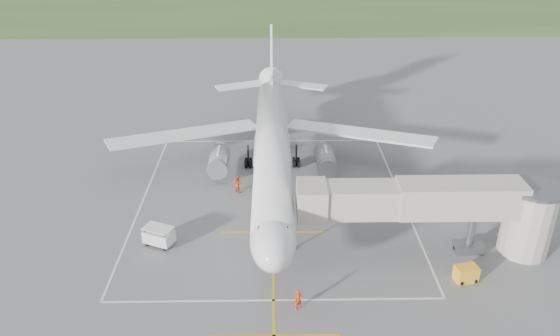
{
  "coord_description": "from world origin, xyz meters",
  "views": [
    {
      "loc": [
        -0.07,
        -54.77,
        29.61
      ],
      "look_at": [
        0.8,
        -4.0,
        4.0
      ],
      "focal_mm": 35.0,
      "sensor_mm": 36.0,
      "label": 1
    }
  ],
  "objects_px": {
    "airliner": "(272,146)",
    "baggage_cart": "(159,236)",
    "ramp_worker_nose": "(298,300)",
    "jet_bridge": "(450,207)",
    "ramp_worker_wing": "(238,184)",
    "gpu_unit": "(466,274)"
  },
  "relations": [
    {
      "from": "baggage_cart",
      "to": "jet_bridge",
      "type": "bearing_deg",
      "value": 20.47
    },
    {
      "from": "gpu_unit",
      "to": "jet_bridge",
      "type": "bearing_deg",
      "value": 88.2
    },
    {
      "from": "airliner",
      "to": "ramp_worker_nose",
      "type": "height_order",
      "value": "airliner"
    },
    {
      "from": "jet_bridge",
      "to": "ramp_worker_wing",
      "type": "height_order",
      "value": "jet_bridge"
    },
    {
      "from": "ramp_worker_nose",
      "to": "jet_bridge",
      "type": "bearing_deg",
      "value": 3.5
    },
    {
      "from": "airliner",
      "to": "ramp_worker_nose",
      "type": "distance_m",
      "value": 22.15
    },
    {
      "from": "gpu_unit",
      "to": "baggage_cart",
      "type": "height_order",
      "value": "baggage_cart"
    },
    {
      "from": "airliner",
      "to": "ramp_worker_nose",
      "type": "xyz_separation_m",
      "value": [
        1.94,
        -21.79,
        -3.48
      ]
    },
    {
      "from": "jet_bridge",
      "to": "baggage_cart",
      "type": "height_order",
      "value": "jet_bridge"
    },
    {
      "from": "jet_bridge",
      "to": "gpu_unit",
      "type": "distance_m",
      "value": 5.87
    },
    {
      "from": "jet_bridge",
      "to": "ramp_worker_wing",
      "type": "xyz_separation_m",
      "value": [
        -19.55,
        11.68,
        -3.77
      ]
    },
    {
      "from": "airliner",
      "to": "ramp_worker_wing",
      "type": "xyz_separation_m",
      "value": [
        -3.83,
        -2.57,
        -3.42
      ]
    },
    {
      "from": "gpu_unit",
      "to": "ramp_worker_nose",
      "type": "distance_m",
      "value": 14.86
    },
    {
      "from": "airliner",
      "to": "baggage_cart",
      "type": "relative_size",
      "value": 14.91
    },
    {
      "from": "gpu_unit",
      "to": "baggage_cart",
      "type": "distance_m",
      "value": 27.71
    },
    {
      "from": "jet_bridge",
      "to": "airliner",
      "type": "bearing_deg",
      "value": 137.81
    },
    {
      "from": "ramp_worker_nose",
      "to": "baggage_cart",
      "type": "bearing_deg",
      "value": 119.0
    },
    {
      "from": "gpu_unit",
      "to": "ramp_worker_wing",
      "type": "relative_size",
      "value": 1.06
    },
    {
      "from": "gpu_unit",
      "to": "ramp_worker_nose",
      "type": "height_order",
      "value": "ramp_worker_nose"
    },
    {
      "from": "gpu_unit",
      "to": "ramp_worker_nose",
      "type": "xyz_separation_m",
      "value": [
        -14.48,
        -3.35,
        0.22
      ]
    },
    {
      "from": "airliner",
      "to": "jet_bridge",
      "type": "bearing_deg",
      "value": -42.19
    },
    {
      "from": "gpu_unit",
      "to": "ramp_worker_wing",
      "type": "distance_m",
      "value": 25.73
    }
  ]
}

